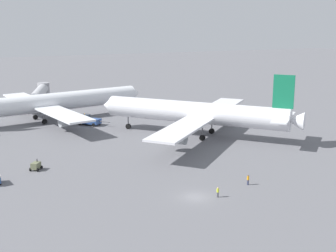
{
  "coord_description": "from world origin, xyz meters",
  "views": [
    {
      "loc": [
        -30.23,
        -56.41,
        25.85
      ],
      "look_at": [
        8.76,
        29.33,
        4.0
      ],
      "focal_mm": 48.18,
      "sensor_mm": 36.0,
      "label": 1
    }
  ],
  "objects_px": {
    "jet_bridge": "(40,92)",
    "ground_crew_marshaller_foreground": "(248,180)",
    "airliner_at_gate_left": "(49,103)",
    "pushback_tug": "(89,120)",
    "gse_gpu_cart_small": "(36,166)",
    "ground_crew_ramp_agent_by_cones": "(218,192)",
    "airliner_being_pushed": "(197,113)"
  },
  "relations": [
    {
      "from": "pushback_tug",
      "to": "ground_crew_marshaller_foreground",
      "type": "distance_m",
      "value": 54.94
    },
    {
      "from": "gse_gpu_cart_small",
      "to": "ground_crew_marshaller_foreground",
      "type": "xyz_separation_m",
      "value": [
        30.19,
        -21.97,
        0.09
      ]
    },
    {
      "from": "airliner_at_gate_left",
      "to": "pushback_tug",
      "type": "relative_size",
      "value": 7.2
    },
    {
      "from": "airliner_being_pushed",
      "to": "ground_crew_marshaller_foreground",
      "type": "bearing_deg",
      "value": -103.18
    },
    {
      "from": "gse_gpu_cart_small",
      "to": "ground_crew_marshaller_foreground",
      "type": "height_order",
      "value": "gse_gpu_cart_small"
    },
    {
      "from": "ground_crew_marshaller_foreground",
      "to": "jet_bridge",
      "type": "bearing_deg",
      "value": 102.46
    },
    {
      "from": "jet_bridge",
      "to": "airliner_at_gate_left",
      "type": "bearing_deg",
      "value": -93.13
    },
    {
      "from": "airliner_at_gate_left",
      "to": "ground_crew_marshaller_foreground",
      "type": "bearing_deg",
      "value": -72.17
    },
    {
      "from": "airliner_at_gate_left",
      "to": "ground_crew_marshaller_foreground",
      "type": "distance_m",
      "value": 66.42
    },
    {
      "from": "airliner_being_pushed",
      "to": "pushback_tug",
      "type": "xyz_separation_m",
      "value": [
        -19.77,
        21.69,
        -4.16
      ]
    },
    {
      "from": "pushback_tug",
      "to": "ground_crew_ramp_agent_by_cones",
      "type": "distance_m",
      "value": 56.33
    },
    {
      "from": "airliner_at_gate_left",
      "to": "gse_gpu_cart_small",
      "type": "relative_size",
      "value": 20.8
    },
    {
      "from": "ground_crew_ramp_agent_by_cones",
      "to": "ground_crew_marshaller_foreground",
      "type": "height_order",
      "value": "ground_crew_marshaller_foreground"
    },
    {
      "from": "airliner_being_pushed",
      "to": "ground_crew_ramp_agent_by_cones",
      "type": "bearing_deg",
      "value": -113.05
    },
    {
      "from": "gse_gpu_cart_small",
      "to": "jet_bridge",
      "type": "height_order",
      "value": "jet_bridge"
    },
    {
      "from": "airliner_being_pushed",
      "to": "ground_crew_marshaller_foreground",
      "type": "height_order",
      "value": "airliner_being_pushed"
    },
    {
      "from": "airliner_being_pushed",
      "to": "gse_gpu_cart_small",
      "type": "bearing_deg",
      "value": -165.3
    },
    {
      "from": "jet_bridge",
      "to": "ground_crew_marshaller_foreground",
      "type": "bearing_deg",
      "value": -77.54
    },
    {
      "from": "airliner_at_gate_left",
      "to": "jet_bridge",
      "type": "bearing_deg",
      "value": 86.87
    },
    {
      "from": "airliner_being_pushed",
      "to": "gse_gpu_cart_small",
      "type": "distance_m",
      "value": 39.19
    },
    {
      "from": "airliner_being_pushed",
      "to": "gse_gpu_cart_small",
      "type": "height_order",
      "value": "airliner_being_pushed"
    },
    {
      "from": "pushback_tug",
      "to": "gse_gpu_cart_small",
      "type": "height_order",
      "value": "pushback_tug"
    },
    {
      "from": "airliner_at_gate_left",
      "to": "jet_bridge",
      "type": "relative_size",
      "value": 2.39
    },
    {
      "from": "pushback_tug",
      "to": "jet_bridge",
      "type": "bearing_deg",
      "value": 101.65
    },
    {
      "from": "airliner_at_gate_left",
      "to": "ground_crew_ramp_agent_by_cones",
      "type": "bearing_deg",
      "value": -78.7
    },
    {
      "from": "ground_crew_marshaller_foreground",
      "to": "jet_bridge",
      "type": "height_order",
      "value": "jet_bridge"
    },
    {
      "from": "pushback_tug",
      "to": "ground_crew_marshaller_foreground",
      "type": "relative_size",
      "value": 4.51
    },
    {
      "from": "airliner_being_pushed",
      "to": "ground_crew_ramp_agent_by_cones",
      "type": "distance_m",
      "value": 37.66
    },
    {
      "from": "pushback_tug",
      "to": "airliner_being_pushed",
      "type": "bearing_deg",
      "value": -47.65
    },
    {
      "from": "airliner_being_pushed",
      "to": "ground_crew_ramp_agent_by_cones",
      "type": "xyz_separation_m",
      "value": [
        -14.64,
        -34.4,
        -4.58
      ]
    },
    {
      "from": "gse_gpu_cart_small",
      "to": "jet_bridge",
      "type": "relative_size",
      "value": 0.11
    },
    {
      "from": "pushback_tug",
      "to": "airliner_at_gate_left",
      "type": "bearing_deg",
      "value": 129.82
    }
  ]
}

